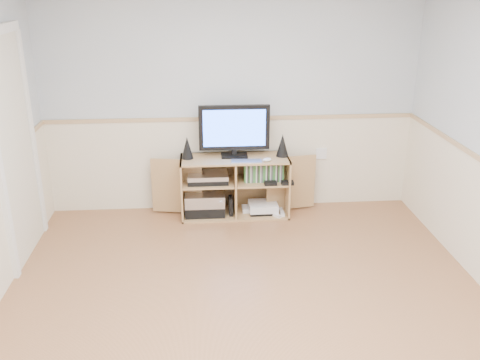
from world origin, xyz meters
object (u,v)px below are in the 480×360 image
media_cabinet (234,184)px  game_consoles (262,208)px  monitor (234,129)px  keyboard (247,161)px

media_cabinet → game_consoles: bearing=-12.4°
media_cabinet → monitor: monitor is taller
keyboard → game_consoles: size_ratio=0.70×
monitor → keyboard: (0.11, -0.19, -0.30)m
media_cabinet → monitor: size_ratio=2.42×
monitor → game_consoles: (0.30, -0.06, -0.88)m
media_cabinet → keyboard: bearing=-59.4°
media_cabinet → keyboard: size_ratio=5.69×
media_cabinet → game_consoles: 0.40m
monitor → game_consoles: bearing=-11.5°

